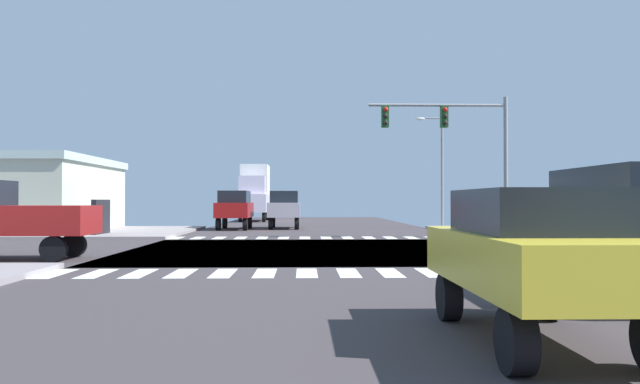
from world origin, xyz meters
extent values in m
cube|color=#3B3538|center=(0.00, 0.00, -0.03)|extent=(14.00, 90.00, 0.05)
cube|color=#3B3538|center=(0.00, 0.00, -0.03)|extent=(90.00, 12.00, 0.05)
cube|color=gray|center=(13.00, 12.00, 0.07)|extent=(12.00, 12.00, 0.14)
cube|color=gray|center=(-13.00, 12.00, 0.07)|extent=(12.00, 12.00, 0.14)
cube|color=white|center=(-6.75, -7.30, 0.00)|extent=(0.50, 2.00, 0.01)
cube|color=white|center=(-5.75, -7.30, 0.00)|extent=(0.50, 2.00, 0.01)
cube|color=white|center=(-4.75, -7.30, 0.00)|extent=(0.50, 2.00, 0.01)
cube|color=white|center=(-3.75, -7.30, 0.00)|extent=(0.50, 2.00, 0.01)
cube|color=white|center=(-2.75, -7.30, 0.00)|extent=(0.50, 2.00, 0.01)
cube|color=white|center=(-1.75, -7.30, 0.00)|extent=(0.50, 2.00, 0.01)
cube|color=white|center=(-0.75, -7.30, 0.00)|extent=(0.50, 2.00, 0.01)
cube|color=white|center=(0.25, -7.30, 0.00)|extent=(0.50, 2.00, 0.01)
cube|color=white|center=(1.25, -7.30, 0.00)|extent=(0.50, 2.00, 0.01)
cube|color=white|center=(2.25, -7.30, 0.00)|extent=(0.50, 2.00, 0.01)
cube|color=white|center=(3.25, -7.30, 0.00)|extent=(0.50, 2.00, 0.01)
cube|color=white|center=(4.25, -7.30, 0.00)|extent=(0.50, 2.00, 0.01)
cube|color=white|center=(5.25, -7.30, 0.00)|extent=(0.50, 2.00, 0.01)
cube|color=white|center=(6.25, -7.30, 0.00)|extent=(0.50, 2.00, 0.01)
cube|color=white|center=(-6.75, 7.30, 0.00)|extent=(0.50, 2.00, 0.01)
cube|color=white|center=(-5.75, 7.30, 0.00)|extent=(0.50, 2.00, 0.01)
cube|color=white|center=(-4.75, 7.30, 0.00)|extent=(0.50, 2.00, 0.01)
cube|color=white|center=(-3.75, 7.30, 0.00)|extent=(0.50, 2.00, 0.01)
cube|color=white|center=(-2.75, 7.30, 0.00)|extent=(0.50, 2.00, 0.01)
cube|color=white|center=(-1.75, 7.30, 0.00)|extent=(0.50, 2.00, 0.01)
cube|color=white|center=(-0.75, 7.30, 0.00)|extent=(0.50, 2.00, 0.01)
cube|color=white|center=(0.25, 7.30, 0.00)|extent=(0.50, 2.00, 0.01)
cube|color=white|center=(1.25, 7.30, 0.00)|extent=(0.50, 2.00, 0.01)
cube|color=white|center=(2.25, 7.30, 0.00)|extent=(0.50, 2.00, 0.01)
cube|color=white|center=(3.25, 7.30, 0.00)|extent=(0.50, 2.00, 0.01)
cube|color=white|center=(4.25, 7.30, 0.00)|extent=(0.50, 2.00, 0.01)
cube|color=white|center=(5.25, 7.30, 0.00)|extent=(0.50, 2.00, 0.01)
cube|color=white|center=(6.25, 7.30, 0.00)|extent=(0.50, 2.00, 0.01)
cylinder|color=gray|center=(8.71, 7.11, 3.32)|extent=(0.20, 0.20, 6.63)
cylinder|color=gray|center=(5.47, 7.11, 6.23)|extent=(6.48, 0.14, 0.14)
cube|color=#1E5123|center=(5.80, 7.11, 5.68)|extent=(0.32, 0.40, 1.00)
sphere|color=red|center=(5.80, 6.87, 5.99)|extent=(0.22, 0.22, 0.22)
sphere|color=black|center=(5.80, 6.87, 5.68)|extent=(0.22, 0.22, 0.22)
sphere|color=black|center=(5.80, 6.87, 5.37)|extent=(0.22, 0.22, 0.22)
cube|color=#1E5123|center=(3.01, 7.11, 5.68)|extent=(0.32, 0.40, 1.00)
sphere|color=red|center=(3.01, 6.87, 5.99)|extent=(0.22, 0.22, 0.22)
sphere|color=black|center=(3.01, 6.87, 5.68)|extent=(0.22, 0.22, 0.22)
sphere|color=black|center=(3.01, 6.87, 5.37)|extent=(0.22, 0.22, 0.22)
cylinder|color=gray|center=(8.11, 18.08, 3.58)|extent=(0.16, 0.16, 7.15)
cylinder|color=gray|center=(7.41, 18.08, 7.05)|extent=(1.40, 0.10, 0.10)
ellipsoid|color=silver|center=(6.71, 18.08, 7.00)|extent=(0.60, 0.32, 0.20)
cube|color=black|center=(-10.64, 8.56, 0.90)|extent=(0.24, 2.20, 1.80)
cylinder|color=black|center=(1.28, -13.40, 0.34)|extent=(0.26, 0.68, 0.68)
cylinder|color=black|center=(2.72, -13.40, 0.34)|extent=(0.26, 0.68, 0.68)
cylinder|color=black|center=(1.28, -16.32, 0.34)|extent=(0.26, 0.68, 0.68)
cube|color=gold|center=(2.00, -14.86, 1.01)|extent=(1.80, 4.30, 0.66)
cube|color=black|center=(2.00, -14.86, 1.61)|extent=(1.55, 2.24, 0.54)
cylinder|color=black|center=(4.22, -9.85, 0.37)|extent=(0.26, 0.74, 0.74)
cylinder|color=black|center=(5.78, -9.85, 0.37)|extent=(0.26, 0.74, 0.74)
cylinder|color=black|center=(4.22, -12.98, 0.37)|extent=(0.26, 0.74, 0.74)
cube|color=black|center=(5.00, -11.42, 1.18)|extent=(1.96, 4.60, 0.88)
cube|color=black|center=(5.00, -11.42, 1.98)|extent=(1.69, 3.22, 0.72)
cylinder|color=black|center=(-4.04, 29.67, 0.40)|extent=(0.26, 0.80, 0.80)
cylinder|color=black|center=(-5.96, 29.67, 0.40)|extent=(0.26, 0.80, 0.80)
cylinder|color=black|center=(-4.04, 34.57, 0.40)|extent=(0.26, 0.80, 0.80)
cylinder|color=black|center=(-5.96, 34.57, 0.40)|extent=(0.26, 0.80, 0.80)
cube|color=silver|center=(-5.00, 32.12, 1.54)|extent=(2.40, 7.20, 1.49)
cube|color=white|center=(-5.00, 33.20, 3.57)|extent=(2.30, 4.18, 2.56)
cube|color=silver|center=(-5.00, 29.96, 3.03)|extent=(2.11, 2.02, 1.49)
cylinder|color=black|center=(-1.22, 15.87, 0.37)|extent=(0.26, 0.74, 0.74)
cylinder|color=black|center=(-2.78, 15.87, 0.37)|extent=(0.26, 0.74, 0.74)
cylinder|color=black|center=(-1.22, 18.99, 0.37)|extent=(0.26, 0.74, 0.74)
cylinder|color=black|center=(-2.78, 18.99, 0.37)|extent=(0.26, 0.74, 0.74)
cube|color=#B0AAB5|center=(-2.00, 17.43, 1.18)|extent=(1.96, 4.60, 0.88)
cube|color=black|center=(-2.00, 17.43, 1.98)|extent=(1.69, 3.22, 0.72)
cylinder|color=black|center=(-7.93, -4.30, 0.37)|extent=(0.74, 0.26, 0.74)
cylinder|color=black|center=(-7.93, -2.70, 0.37)|extent=(0.74, 0.26, 0.74)
cube|color=maroon|center=(-9.66, -3.50, 1.17)|extent=(5.10, 2.00, 0.86)
cylinder|color=black|center=(-4.22, 14.78, 0.37)|extent=(0.26, 0.74, 0.74)
cylinder|color=black|center=(-5.78, 14.78, 0.37)|extent=(0.26, 0.74, 0.74)
cylinder|color=black|center=(-4.22, 17.90, 0.37)|extent=(0.26, 0.74, 0.74)
cylinder|color=black|center=(-5.78, 17.90, 0.37)|extent=(0.26, 0.74, 0.74)
cube|color=maroon|center=(-5.00, 16.34, 1.18)|extent=(1.96, 4.60, 0.88)
cube|color=black|center=(-5.00, 16.34, 1.98)|extent=(1.69, 3.22, 0.72)
camera|label=1|loc=(-0.85, -22.63, 1.74)|focal=35.83mm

